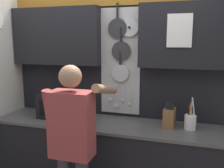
% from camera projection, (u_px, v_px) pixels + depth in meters
% --- Properties ---
extents(base_cabinet_counter, '(2.51, 0.60, 0.94)m').
position_uv_depth(base_cabinet_counter, '(105.00, 162.00, 2.85)').
color(base_cabinet_counter, black).
rests_on(base_cabinet_counter, ground_plane).
extents(back_wall_unit, '(3.08, 0.22, 2.43)m').
position_uv_depth(back_wall_unit, '(111.00, 68.00, 2.93)').
color(back_wall_unit, black).
rests_on(back_wall_unit, ground_plane).
extents(microwave, '(0.48, 0.35, 0.29)m').
position_uv_depth(microwave, '(61.00, 105.00, 2.96)').
color(microwave, black).
rests_on(microwave, base_cabinet_counter).
extents(knife_block, '(0.13, 0.16, 0.28)m').
position_uv_depth(knife_block, '(169.00, 118.00, 2.60)').
color(knife_block, brown).
rests_on(knife_block, base_cabinet_counter).
extents(utensil_crock, '(0.12, 0.12, 0.33)m').
position_uv_depth(utensil_crock, '(190.00, 121.00, 2.55)').
color(utensil_crock, white).
rests_on(utensil_crock, base_cabinet_counter).
extents(person, '(0.54, 0.64, 1.63)m').
position_uv_depth(person, '(73.00, 138.00, 2.25)').
color(person, '#383842').
rests_on(person, ground_plane).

